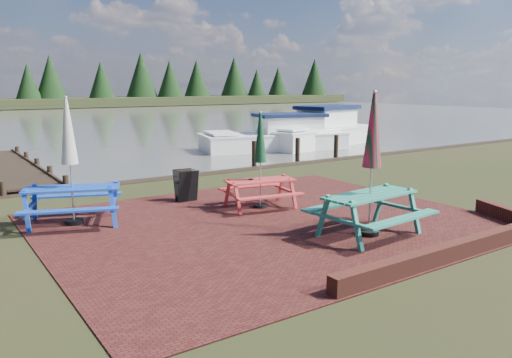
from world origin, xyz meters
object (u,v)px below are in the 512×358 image
object	(u,v)px
picnic_table_red	(260,175)
picnic_table_blue	(71,181)
chalkboard	(186,185)
boat_near	(277,138)
picnic_table_teal	(371,187)
jetty	(11,167)
boat_far	(319,133)

from	to	relation	value
picnic_table_red	picnic_table_blue	xyz separation A→B (m)	(-4.05, 1.01, 0.13)
chalkboard	boat_near	distance (m)	12.13
picnic_table_teal	picnic_table_blue	xyz separation A→B (m)	(-4.54, 4.02, -0.04)
picnic_table_teal	jetty	xyz separation A→B (m)	(-4.58, 12.12, -0.85)
jetty	boat_near	bearing A→B (deg)	3.38
chalkboard	jetty	distance (m)	8.09
picnic_table_blue	jetty	distance (m)	8.14
picnic_table_blue	boat_far	xyz separation A→B (m)	(14.59, 8.92, -0.46)
chalkboard	jetty	world-z (taller)	chalkboard
jetty	boat_far	xyz separation A→B (m)	(14.63, 0.83, 0.35)
picnic_table_blue	chalkboard	distance (m)	2.97
chalkboard	boat_far	bearing A→B (deg)	40.46
boat_near	jetty	bearing A→B (deg)	107.73
picnic_table_teal	picnic_table_red	bearing A→B (deg)	94.85
jetty	boat_near	xyz separation A→B (m)	(11.82, 0.70, 0.25)
picnic_table_teal	jetty	world-z (taller)	picnic_table_teal
picnic_table_teal	jetty	bearing A→B (deg)	106.31
boat_far	boat_near	bearing A→B (deg)	79.99
picnic_table_red	picnic_table_blue	bearing A→B (deg)	176.46
picnic_table_red	boat_near	size ratio (longest dim) A/B	0.31
picnic_table_red	jetty	bearing A→B (deg)	124.71
picnic_table_teal	picnic_table_blue	world-z (taller)	picnic_table_teal
picnic_table_red	chalkboard	distance (m)	1.99
picnic_table_red	boat_near	world-z (taller)	picnic_table_red
boat_far	chalkboard	bearing A→B (deg)	112.94
picnic_table_teal	jetty	size ratio (longest dim) A/B	0.30
picnic_table_blue	chalkboard	world-z (taller)	picnic_table_blue
chalkboard	picnic_table_blue	bearing A→B (deg)	-164.17
picnic_table_teal	boat_near	size ratio (longest dim) A/B	0.37
picnic_table_teal	picnic_table_blue	bearing A→B (deg)	134.04
picnic_table_red	chalkboard	world-z (taller)	picnic_table_red
picnic_table_red	boat_far	distance (m)	14.49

